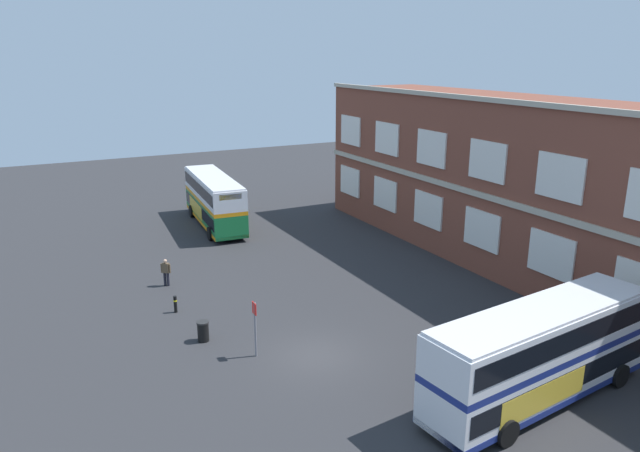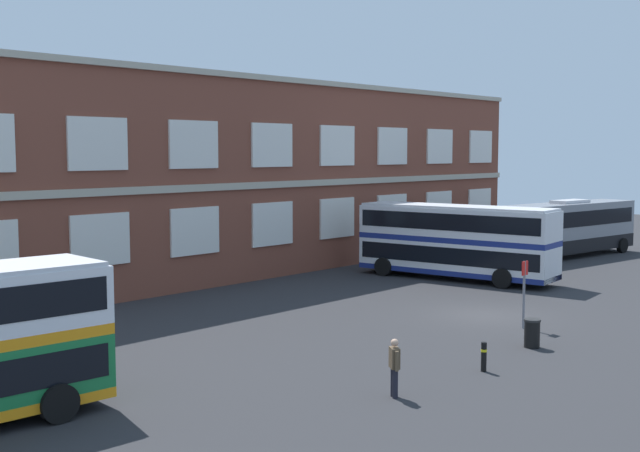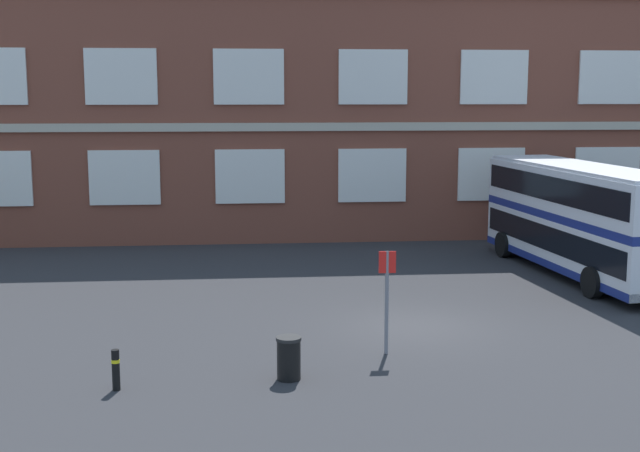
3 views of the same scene
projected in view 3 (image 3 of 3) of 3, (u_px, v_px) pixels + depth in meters
The scene contains 6 objects.
ground_plane at pixel (401, 309), 26.48m from camera, with size 120.00×120.00×0.00m, color #2B2B2D.
brick_terminal_building at pixel (360, 119), 41.44m from camera, with size 48.96×8.19×11.12m.
double_decker_middle at pixel (580, 218), 31.01m from camera, with size 3.75×11.21×4.07m.
bus_stand_flag at pixel (387, 292), 21.68m from camera, with size 0.44×0.10×2.70m.
station_litter_bin at pixel (289, 358), 19.90m from camera, with size 0.60×0.60×1.03m.
safety_bollard_east at pixel (116, 369), 19.18m from camera, with size 0.19×0.19×0.95m.
Camera 3 is at (-4.97, -23.40, 6.68)m, focal length 47.62 mm.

